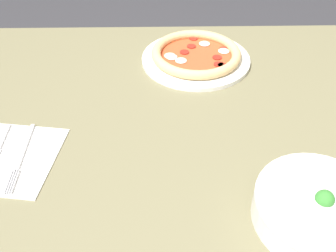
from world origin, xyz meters
TOP-DOWN VIEW (x-y plane):
  - dining_table at (0.00, 0.00)m, footprint 1.39×0.97m
  - pizza at (0.00, -0.27)m, footprint 0.30×0.30m
  - bowl at (-0.17, 0.26)m, footprint 0.22×0.22m
  - napkin at (0.41, 0.10)m, footprint 0.22×0.22m
  - fork at (0.38, 0.10)m, footprint 0.02×0.20m

SIDE VIEW (x-z plane):
  - dining_table at x=0.00m, z-range 0.29..1.06m
  - napkin at x=0.41m, z-range 0.77..0.77m
  - fork at x=0.38m, z-range 0.77..0.78m
  - pizza at x=0.00m, z-range 0.77..0.80m
  - bowl at x=-0.17m, z-range 0.76..0.84m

